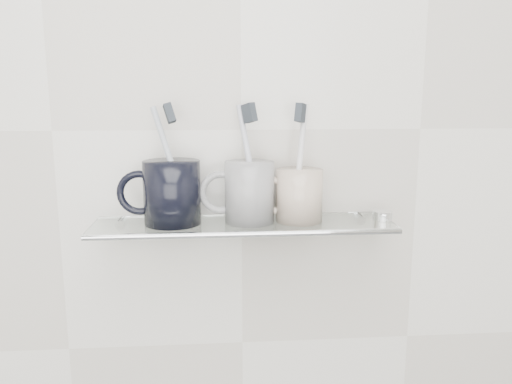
{
  "coord_description": "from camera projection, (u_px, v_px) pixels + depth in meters",
  "views": [
    {
      "loc": [
        -0.04,
        0.23,
        1.31
      ],
      "look_at": [
        0.02,
        1.04,
        1.15
      ],
      "focal_mm": 35.0,
      "sensor_mm": 36.0,
      "label": 1
    }
  ],
  "objects": [
    {
      "name": "bracket_left",
      "position": [
        122.0,
        226.0,
        0.87
      ],
      "size": [
        0.02,
        0.03,
        0.02
      ],
      "primitive_type": "cylinder",
      "rotation": [
        1.57,
        0.0,
        0.0
      ],
      "color": "silver",
      "rests_on": "wall_back"
    },
    {
      "name": "bristles_left",
      "position": [
        169.0,
        113.0,
        0.79
      ],
      "size": [
        0.02,
        0.03,
        0.04
      ],
      "primitive_type": "cube",
      "rotation": [
        -0.24,
        -0.26,
        0.22
      ],
      "color": "#272C33",
      "rests_on": "toothbrush_left"
    },
    {
      "name": "toothbrush_center",
      "position": [
        249.0,
        162.0,
        0.82
      ],
      "size": [
        0.05,
        0.05,
        0.19
      ],
      "primitive_type": "cylinder",
      "rotation": [
        -0.24,
        -0.03,
        0.66
      ],
      "color": "#B5B7CA",
      "rests_on": "mug_center"
    },
    {
      "name": "mug_center",
      "position": [
        250.0,
        192.0,
        0.83
      ],
      "size": [
        0.11,
        0.11,
        0.1
      ],
      "primitive_type": "cylinder",
      "rotation": [
        0.0,
        0.0,
        0.34
      ],
      "color": "silver",
      "rests_on": "shelf_glass"
    },
    {
      "name": "bristles_right",
      "position": [
        301.0,
        113.0,
        0.81
      ],
      "size": [
        0.02,
        0.03,
        0.03
      ],
      "primitive_type": "cube",
      "rotation": [
        -0.15,
        0.03,
        -0.54
      ],
      "color": "#272C33",
      "rests_on": "toothbrush_right"
    },
    {
      "name": "mug_right",
      "position": [
        299.0,
        195.0,
        0.84
      ],
      "size": [
        0.08,
        0.08,
        0.09
      ],
      "primitive_type": "cylinder",
      "rotation": [
        0.0,
        0.0,
        -0.04
      ],
      "color": "beige",
      "rests_on": "shelf_glass"
    },
    {
      "name": "mug_left",
      "position": [
        172.0,
        192.0,
        0.82
      ],
      "size": [
        0.12,
        0.12,
        0.1
      ],
      "primitive_type": "cylinder",
      "rotation": [
        0.0,
        0.0,
        0.37
      ],
      "color": "black",
      "rests_on": "shelf_glass"
    },
    {
      "name": "shelf_glass",
      "position": [
        244.0,
        225.0,
        0.83
      ],
      "size": [
        0.5,
        0.12,
        0.01
      ],
      "primitive_type": "cube",
      "color": "silver",
      "rests_on": "wall_back"
    },
    {
      "name": "wall_back",
      "position": [
        241.0,
        130.0,
        0.86
      ],
      "size": [
        2.5,
        0.0,
        2.5
      ],
      "primitive_type": "plane",
      "rotation": [
        1.57,
        0.0,
        0.0
      ],
      "color": "silver",
      "rests_on": "ground"
    },
    {
      "name": "mug_left_handle",
      "position": [
        140.0,
        193.0,
        0.81
      ],
      "size": [
        0.07,
        0.01,
        0.07
      ],
      "primitive_type": "torus",
      "rotation": [
        1.57,
        0.0,
        0.0
      ],
      "color": "black",
      "rests_on": "mug_left"
    },
    {
      "name": "shelf_rail",
      "position": [
        245.0,
        234.0,
        0.78
      ],
      "size": [
        0.5,
        0.01,
        0.01
      ],
      "primitive_type": "cylinder",
      "rotation": [
        0.0,
        1.57,
        0.0
      ],
      "color": "silver",
      "rests_on": "shelf_glass"
    },
    {
      "name": "chrome_cap",
      "position": [
        383.0,
        215.0,
        0.85
      ],
      "size": [
        0.03,
        0.03,
        0.01
      ],
      "primitive_type": "cylinder",
      "color": "silver",
      "rests_on": "shelf_glass"
    },
    {
      "name": "toothbrush_left",
      "position": [
        171.0,
        163.0,
        0.81
      ],
      "size": [
        0.07,
        0.04,
        0.18
      ],
      "primitive_type": "cylinder",
      "rotation": [
        -0.24,
        -0.26,
        0.22
      ],
      "color": "#9FABB7",
      "rests_on": "mug_left"
    },
    {
      "name": "bracket_right",
      "position": [
        359.0,
        222.0,
        0.9
      ],
      "size": [
        0.02,
        0.03,
        0.02
      ],
      "primitive_type": "cylinder",
      "rotation": [
        1.57,
        0.0,
        0.0
      ],
      "color": "silver",
      "rests_on": "wall_back"
    },
    {
      "name": "mug_center_handle",
      "position": [
        221.0,
        192.0,
        0.82
      ],
      "size": [
        0.07,
        0.01,
        0.07
      ],
      "primitive_type": "torus",
      "rotation": [
        1.57,
        0.0,
        0.0
      ],
      "color": "silver",
      "rests_on": "mug_center"
    },
    {
      "name": "mug_right_handle",
      "position": [
        272.0,
        196.0,
        0.83
      ],
      "size": [
        0.06,
        0.01,
        0.06
      ],
      "primitive_type": "torus",
      "rotation": [
        1.57,
        0.0,
        0.0
      ],
      "color": "beige",
      "rests_on": "mug_right"
    },
    {
      "name": "bristles_center",
      "position": [
        249.0,
        113.0,
        0.8
      ],
      "size": [
        0.03,
        0.03,
        0.03
      ],
      "primitive_type": "cube",
      "rotation": [
        -0.24,
        -0.03,
        0.66
      ],
      "color": "#272C33",
      "rests_on": "toothbrush_center"
    },
    {
      "name": "toothbrush_right",
      "position": [
        300.0,
        162.0,
        0.83
      ],
      "size": [
        0.03,
        0.04,
        0.19
      ],
      "primitive_type": "cylinder",
      "rotation": [
        -0.15,
        0.03,
        -0.54
      ],
      "color": "silver",
      "rests_on": "mug_right"
    }
  ]
}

